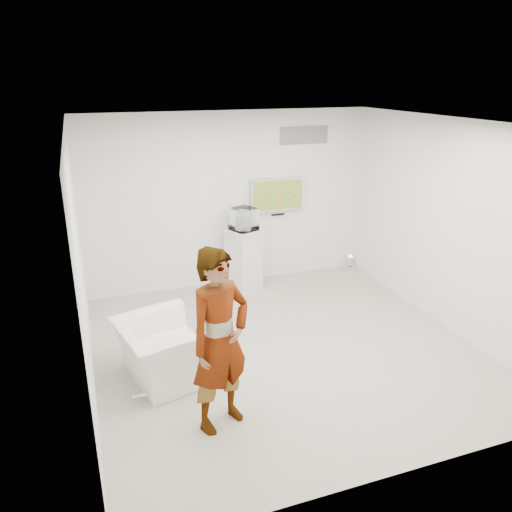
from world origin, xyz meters
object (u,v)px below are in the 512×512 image
pedestal (244,260)px  person (220,341)px  tv (277,195)px  armchair (163,350)px  floor_uplight (350,262)px

pedestal → person: bearing=-112.1°
person → pedestal: person is taller
tv → armchair: (-2.52, -2.59, -1.18)m
tv → person: 4.26m
person → floor_uplight: bearing=20.4°
person → pedestal: (1.35, 3.32, -0.45)m
pedestal → floor_uplight: pedestal is taller
armchair → pedestal: size_ratio=1.04×
tv → floor_uplight: tv is taller
tv → person: person is taller
pedestal → floor_uplight: size_ratio=4.06×
armchair → floor_uplight: (4.02, 2.49, -0.23)m
tv → person: (-2.09, -3.67, -0.56)m
tv → pedestal: bearing=-155.0°
pedestal → floor_uplight: (2.24, 0.24, -0.41)m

